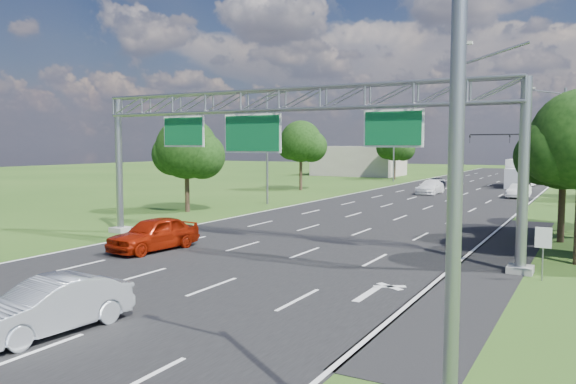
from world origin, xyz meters
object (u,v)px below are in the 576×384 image
Objects in this scene: sign_gantry at (284,112)px; traffic_signal at (539,146)px; red_coupe at (154,234)px; silver_sedan at (50,306)px; box_truck at (521,174)px; regulatory_sign at (543,243)px.

sign_gantry is 53.51m from traffic_signal.
red_coupe is 12.32m from silver_sedan.
sign_gantry reaches higher than traffic_signal.
regulatory_sign is at bearing -77.19° from box_truck.
box_truck is at bearing 91.17° from silver_sedan.
regulatory_sign is 54.37m from traffic_signal.
red_coupe is 0.53× the size of box_truck.
regulatory_sign is at bearing -4.83° from sign_gantry.
traffic_signal is 58.06m from red_coupe.
regulatory_sign is at bearing -84.80° from traffic_signal.
regulatory_sign is at bearing 54.46° from silver_sedan.
silver_sedan is at bearing -131.06° from regulatory_sign.
silver_sedan is 0.50× the size of box_truck.
red_coupe is (-12.61, -56.51, -4.33)m from traffic_signal.
traffic_signal is at bearing 95.20° from regulatory_sign.
box_truck is (-6.60, 51.71, 0.15)m from regulatory_sign.
sign_gantry is 51.25m from box_truck.
sign_gantry is 4.76× the size of red_coupe.
red_coupe is at bearing -147.31° from sign_gantry.
sign_gantry is 2.51× the size of box_truck.
silver_sedan is (0.53, -14.26, -6.12)m from sign_gantry.
sign_gantry is 1.92× the size of traffic_signal.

